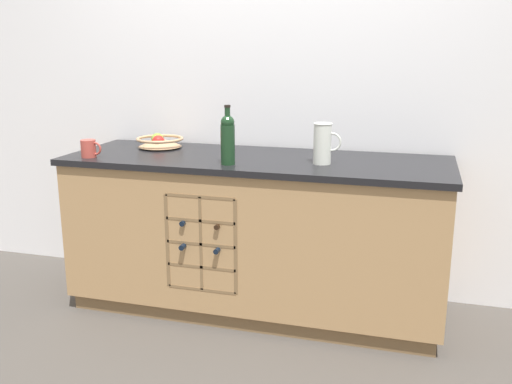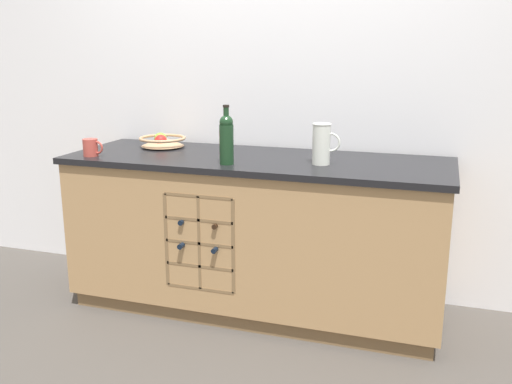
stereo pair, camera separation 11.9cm
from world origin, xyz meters
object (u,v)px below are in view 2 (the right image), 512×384
Objects in this scene: fruit_bowl at (162,141)px; standing_wine_bottle at (226,138)px; white_pitcher at (322,143)px; ceramic_mug at (91,147)px.

standing_wine_bottle is (0.57, -0.36, 0.10)m from fruit_bowl.
white_pitcher is at bearing 17.47° from standing_wine_bottle.
fruit_bowl is at bearing 57.45° from ceramic_mug.
ceramic_mug reaches higher than fruit_bowl.
white_pitcher is 0.70× the size of standing_wine_bottle.
fruit_bowl is 2.34× the size of ceramic_mug.
white_pitcher is (1.04, -0.21, 0.07)m from fruit_bowl.
standing_wine_bottle is (-0.48, -0.15, 0.03)m from white_pitcher.
white_pitcher is 1.31m from ceramic_mug.
white_pitcher is 1.76× the size of ceramic_mug.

